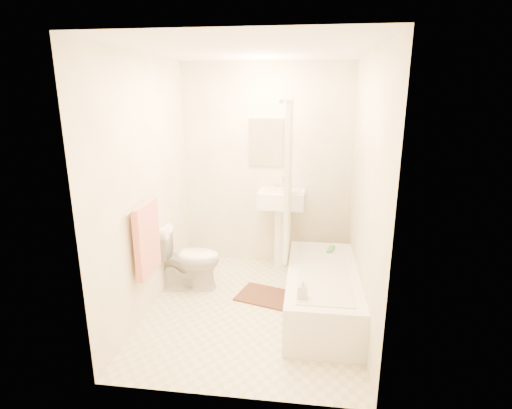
# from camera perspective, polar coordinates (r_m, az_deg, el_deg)

# --- Properties ---
(floor) EXTENTS (2.40, 2.40, 0.00)m
(floor) POSITION_cam_1_polar(r_m,az_deg,el_deg) (4.08, -0.47, -14.64)
(floor) COLOR beige
(floor) RESTS_ON ground
(ceiling) EXTENTS (2.40, 2.40, 0.00)m
(ceiling) POSITION_cam_1_polar(r_m,az_deg,el_deg) (3.54, -0.56, 21.24)
(ceiling) COLOR white
(ceiling) RESTS_ON ground
(wall_back) EXTENTS (2.00, 0.02, 2.40)m
(wall_back) POSITION_cam_1_polar(r_m,az_deg,el_deg) (4.79, 1.48, 5.35)
(wall_back) COLOR beige
(wall_back) RESTS_ON ground
(wall_left) EXTENTS (0.02, 2.40, 2.40)m
(wall_left) POSITION_cam_1_polar(r_m,az_deg,el_deg) (3.88, -15.30, 2.37)
(wall_left) COLOR beige
(wall_left) RESTS_ON ground
(wall_right) EXTENTS (0.02, 2.40, 2.40)m
(wall_right) POSITION_cam_1_polar(r_m,az_deg,el_deg) (3.63, 15.35, 1.44)
(wall_right) COLOR beige
(wall_right) RESTS_ON ground
(mirror) EXTENTS (0.40, 0.03, 0.55)m
(mirror) POSITION_cam_1_polar(r_m,az_deg,el_deg) (4.72, 1.48, 8.89)
(mirror) COLOR white
(mirror) RESTS_ON wall_back
(curtain_rod) EXTENTS (0.03, 1.70, 0.03)m
(curtain_rod) POSITION_cam_1_polar(r_m,az_deg,el_deg) (3.59, 4.59, 14.72)
(curtain_rod) COLOR silver
(curtain_rod) RESTS_ON wall_back
(shower_curtain) EXTENTS (0.04, 0.80, 1.55)m
(shower_curtain) POSITION_cam_1_polar(r_m,az_deg,el_deg) (4.08, 4.65, 3.77)
(shower_curtain) COLOR silver
(shower_curtain) RESTS_ON curtain_rod
(towel_bar) EXTENTS (0.02, 0.60, 0.02)m
(towel_bar) POSITION_cam_1_polar(r_m,az_deg,el_deg) (3.67, -16.08, -0.06)
(towel_bar) COLOR silver
(towel_bar) RESTS_ON wall_left
(towel) EXTENTS (0.06, 0.45, 0.66)m
(towel) POSITION_cam_1_polar(r_m,az_deg,el_deg) (3.76, -15.29, -4.78)
(towel) COLOR #CC7266
(towel) RESTS_ON towel_bar
(toilet_paper) EXTENTS (0.11, 0.12, 0.12)m
(toilet_paper) POSITION_cam_1_polar(r_m,az_deg,el_deg) (4.10, -13.26, -4.07)
(toilet_paper) COLOR white
(toilet_paper) RESTS_ON wall_left
(toilet) EXTENTS (0.72, 0.46, 0.67)m
(toilet) POSITION_cam_1_polar(r_m,az_deg,el_deg) (4.39, -9.64, -7.63)
(toilet) COLOR white
(toilet) RESTS_ON floor
(sink) EXTENTS (0.55, 0.44, 1.04)m
(sink) POSITION_cam_1_polar(r_m,az_deg,el_deg) (4.81, 3.65, -3.00)
(sink) COLOR white
(sink) RESTS_ON floor
(bathtub) EXTENTS (0.66, 1.51, 0.43)m
(bathtub) POSITION_cam_1_polar(r_m,az_deg,el_deg) (3.98, 9.41, -12.18)
(bathtub) COLOR white
(bathtub) RESTS_ON floor
(bath_mat) EXTENTS (0.65, 0.56, 0.02)m
(bath_mat) POSITION_cam_1_polar(r_m,az_deg,el_deg) (4.28, 1.34, -12.93)
(bath_mat) COLOR #563121
(bath_mat) RESTS_ON floor
(soap_bottle) EXTENTS (0.08, 0.09, 0.17)m
(soap_bottle) POSITION_cam_1_polar(r_m,az_deg,el_deg) (3.35, 6.68, -11.91)
(soap_bottle) COLOR silver
(soap_bottle) RESTS_ON bathtub
(scrub_brush) EXTENTS (0.10, 0.18, 0.04)m
(scrub_brush) POSITION_cam_1_polar(r_m,az_deg,el_deg) (4.35, 10.64, -6.33)
(scrub_brush) COLOR green
(scrub_brush) RESTS_ON bathtub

